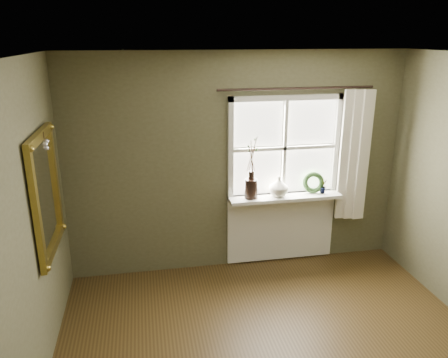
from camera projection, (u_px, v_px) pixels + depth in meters
ceiling at (321, 61)px, 2.63m from camera, size 4.50×4.50×0.00m
wall_back at (237, 163)px, 5.18m from camera, size 4.00×0.10×2.60m
window_frame at (284, 148)px, 5.16m from camera, size 1.36×0.06×1.24m
window_sill at (285, 197)px, 5.24m from camera, size 1.36×0.26×0.04m
window_apron at (281, 227)px, 5.48m from camera, size 1.36×0.04×0.88m
dark_jug at (251, 189)px, 5.12m from camera, size 0.21×0.21×0.23m
cream_vase at (279, 186)px, 5.18m from camera, size 0.27×0.27×0.24m
wreath at (313, 185)px, 5.30m from camera, size 0.28×0.17×0.27m
potted_plant_left at (251, 191)px, 5.13m from camera, size 0.11×0.09×0.17m
potted_plant_right at (323, 186)px, 5.29m from camera, size 0.12×0.10×0.18m
curtain at (353, 156)px, 5.25m from camera, size 0.36×0.12×1.59m
curtain_rod at (297, 88)px, 4.90m from camera, size 1.84×0.03×0.03m
gilt_mirror at (46, 193)px, 3.88m from camera, size 0.10×0.93×1.11m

